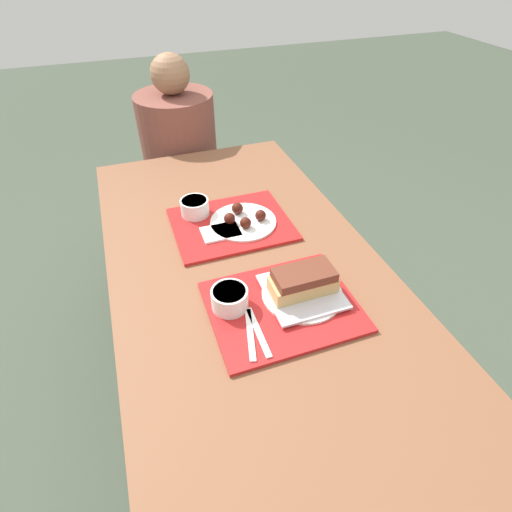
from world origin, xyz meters
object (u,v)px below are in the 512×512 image
Objects in this scene: person_seated_across at (179,140)px; tray_near at (282,306)px; brisket_sandwich_plate at (303,286)px; wings_plate_far at (243,220)px; bowl_coleslaw_near at (230,298)px; bowl_coleslaw_far at (195,206)px; tray_far at (231,224)px.

tray_near is at bearing -87.70° from person_seated_across.
wings_plate_far is (-0.05, 0.39, -0.02)m from brisket_sandwich_plate.
bowl_coleslaw_near reaches higher than tray_near.
tray_near is 0.15m from bowl_coleslaw_near.
bowl_coleslaw_far is 0.75m from person_seated_across.
tray_near is at bearing -76.26° from bowl_coleslaw_far.
wings_plate_far reaches higher than tray_near.
tray_far is 1.74× the size of wings_plate_far.
person_seated_across reaches higher than bowl_coleslaw_near.
bowl_coleslaw_near is 0.44× the size of wings_plate_far.
brisket_sandwich_plate is (0.09, -0.41, 0.04)m from tray_far.
brisket_sandwich_plate is 1.25m from person_seated_across.
bowl_coleslaw_near reaches higher than tray_far.
wings_plate_far is at bearing 87.38° from tray_near.
person_seated_across is (-0.05, 1.26, -0.03)m from tray_near.
person_seated_across is (-0.12, 1.24, -0.07)m from brisket_sandwich_plate.
person_seated_across is at bearing 92.05° from tray_far.
brisket_sandwich_plate is 0.99× the size of wings_plate_far.
tray_near is 1.00× the size of tray_far.
person_seated_across is (-0.07, 0.85, -0.05)m from wings_plate_far.
tray_near is 0.42m from wings_plate_far.
bowl_coleslaw_near is 0.15× the size of person_seated_across.
bowl_coleslaw_far is at bearing 111.28° from brisket_sandwich_plate.
brisket_sandwich_plate is at bearing -84.55° from person_seated_across.
bowl_coleslaw_near is at bearing -113.18° from wings_plate_far.
brisket_sandwich_plate is 2.27× the size of bowl_coleslaw_far.
bowl_coleslaw_far reaches higher than tray_far.
tray_far is at bearing -87.95° from person_seated_across.
bowl_coleslaw_far reaches higher than tray_near.
brisket_sandwich_plate reaches higher than bowl_coleslaw_far.
person_seated_across is at bearing 94.68° from wings_plate_far.
wings_plate_far is at bearing -85.32° from person_seated_across.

